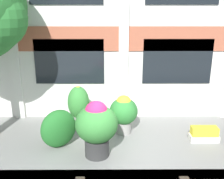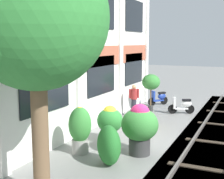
{
  "view_description": "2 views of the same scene",
  "coord_description": "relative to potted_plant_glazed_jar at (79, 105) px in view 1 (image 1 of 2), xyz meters",
  "views": [
    {
      "loc": [
        -0.49,
        -6.99,
        4.22
      ],
      "look_at": [
        -0.44,
        0.8,
        1.76
      ],
      "focal_mm": 42.0,
      "sensor_mm": 36.0,
      "label": 1
    },
    {
      "loc": [
        -10.34,
        -3.47,
        3.69
      ],
      "look_at": [
        1.21,
        1.85,
        1.77
      ],
      "focal_mm": 50.0,
      "sensor_mm": 36.0,
      "label": 2
    }
  ],
  "objects": [
    {
      "name": "ground_plane",
      "position": [
        1.63,
        -1.72,
        -0.9
      ],
      "size": [
        80.0,
        80.0,
        0.0
      ],
      "primitive_type": "plane",
      "color": "gray"
    },
    {
      "name": "apartment_facade",
      "position": [
        1.63,
        1.28,
        3.03
      ],
      "size": [
        16.68,
        0.64,
        7.88
      ],
      "color": "silver",
      "rests_on": "ground"
    },
    {
      "name": "potted_plant_glazed_jar",
      "position": [
        0.0,
        0.0,
        0.0
      ],
      "size": [
        0.77,
        0.77,
        1.59
      ],
      "color": "gray",
      "rests_on": "ground"
    },
    {
      "name": "potted_plant_square_trough",
      "position": [
        4.2,
        -0.99,
        -0.66
      ],
      "size": [
        0.95,
        0.38,
        0.5
      ],
      "color": "beige",
      "rests_on": "ground"
    },
    {
      "name": "potted_plant_ribbed_drum",
      "position": [
        1.58,
        -0.36,
        -0.12
      ],
      "size": [
        0.97,
        0.97,
        1.37
      ],
      "color": "gray",
      "rests_on": "ground"
    },
    {
      "name": "potted_plant_fluted_column",
      "position": [
        0.73,
        -1.85,
        0.07
      ],
      "size": [
        1.23,
        1.23,
        1.71
      ],
      "color": "#333333",
      "rests_on": "ground"
    },
    {
      "name": "topiary_hedge",
      "position": [
        -0.48,
        -1.29,
        -0.29
      ],
      "size": [
        1.35,
        1.27,
        1.21
      ],
      "primitive_type": "ellipsoid",
      "rotation": [
        0.0,
        0.0,
        0.66
      ],
      "color": "#236B28",
      "rests_on": "ground"
    }
  ]
}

